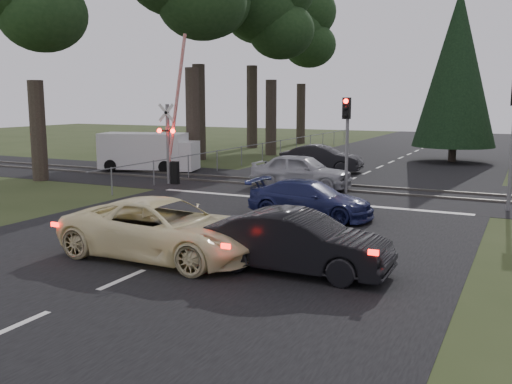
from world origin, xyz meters
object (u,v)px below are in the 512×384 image
Objects in this scene: dark_hatchback at (298,243)px; dark_car_far at (321,159)px; cream_coupe at (164,229)px; crossing_signal at (172,141)px; traffic_signal_center at (347,128)px; white_van at (151,152)px; blue_sedan at (310,199)px; silver_car at (301,171)px.

dark_hatchback is 18.89m from dark_car_far.
crossing_signal is at bearing 33.62° from cream_coupe.
traffic_signal_center is 0.94× the size of dark_hatchback.
dark_hatchback is 0.76× the size of white_van.
crossing_signal is 1.59× the size of blue_sedan.
cream_coupe is 0.94× the size of white_van.
silver_car is 1.06× the size of blue_sedan.
crossing_signal is 8.36m from traffic_signal_center.
cream_coupe is 1.24× the size of blue_sedan.
cream_coupe is at bearing 94.37° from dark_hatchback.
cream_coupe is at bearing 168.62° from blue_sedan.
cream_coupe is at bearing -56.89° from crossing_signal.
traffic_signal_center is 11.98m from cream_coupe.
traffic_signal_center is 12.75m from white_van.
silver_car reaches higher than blue_sedan.
dark_hatchback is 12.82m from silver_car.
blue_sedan is (-1.94, 6.01, -0.08)m from dark_hatchback.
dark_car_far is 9.65m from white_van.
white_van is at bearing 59.92° from blue_sedan.
cream_coupe is 3.57m from dark_hatchback.
dark_car_far is (-1.17, 6.03, -0.05)m from silver_car.
traffic_signal_center is 5.83m from blue_sedan.
cream_coupe is 18.46m from dark_car_far.
crossing_signal is 6.34m from silver_car.
blue_sedan is (1.62, 6.35, -0.12)m from cream_coupe.
dark_car_far is at bearing 20.63° from blue_sedan.
silver_car reaches higher than dark_car_far.
cream_coupe is (-1.20, -11.74, -2.05)m from traffic_signal_center.
crossing_signal reaches higher than white_van.
traffic_signal_center is 0.76× the size of cream_coupe.
traffic_signal_center is 0.89× the size of silver_car.
silver_car is (-4.59, 11.96, 0.07)m from dark_hatchback.
blue_sedan is at bearing -13.80° from cream_coupe.
white_van is at bearing 166.85° from traffic_signal_center.
blue_sedan is 0.76× the size of white_van.
silver_car is 1.03× the size of dark_car_far.
cream_coupe is at bearing -95.84° from traffic_signal_center.
traffic_signal_center reaches higher than dark_car_far.
silver_car reaches higher than dark_hatchback.
silver_car is at bearing 20.04° from dark_hatchback.
crossing_signal is at bearing 142.24° from dark_car_far.
crossing_signal reaches higher than dark_hatchback.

